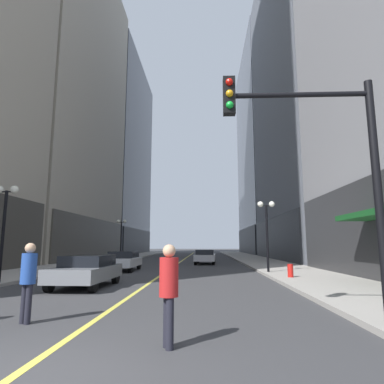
{
  "coord_description": "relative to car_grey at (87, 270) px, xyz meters",
  "views": [
    {
      "loc": [
        2.63,
        -4.32,
        1.78
      ],
      "look_at": [
        1.1,
        32.96,
        7.76
      ],
      "focal_mm": 30.7,
      "sensor_mm": 36.0,
      "label": 1
    }
  ],
  "objects": [
    {
      "name": "car_silver",
      "position": [
        4.99,
        16.94,
        0.0
      ],
      "size": [
        2.04,
        4.72,
        1.32
      ],
      "color": "#B7B7BC",
      "rests_on": "ground"
    },
    {
      "name": "building_left_far",
      "position": [
        -15.17,
        50.32,
        18.73
      ],
      "size": [
        14.35,
        26.0,
        39.04
      ],
      "color": "#4C515B",
      "rests_on": "ground"
    },
    {
      "name": "building_right_mid",
      "position": [
        20.27,
        24.82,
        19.29
      ],
      "size": [
        14.94,
        24.0,
        40.16
      ],
      "color": "slate",
      "rests_on": "ground"
    },
    {
      "name": "sidewalk_right",
      "position": [
        10.65,
        25.32,
        -0.64
      ],
      "size": [
        4.5,
        78.0,
        0.15
      ],
      "primitive_type": "cube",
      "color": "#9E9991",
      "rests_on": "ground"
    },
    {
      "name": "building_left_mid",
      "position": [
        -15.97,
        24.82,
        19.31
      ],
      "size": [
        15.95,
        24.0,
        40.19
      ],
      "color": "#B7AD99",
      "rests_on": "ground"
    },
    {
      "name": "pedestrian_in_blue_hoodie",
      "position": [
        0.92,
        -6.38,
        0.35
      ],
      "size": [
        0.46,
        0.46,
        1.81
      ],
      "color": "black",
      "rests_on": "ground"
    },
    {
      "name": "street_lamp_left_far",
      "position": [
        -4.0,
        21.01,
        2.54
      ],
      "size": [
        1.06,
        0.36,
        4.43
      ],
      "color": "black",
      "rests_on": "ground"
    },
    {
      "name": "car_white",
      "position": [
        -0.63,
        8.75,
        0.0
      ],
      "size": [
        1.95,
        4.34,
        1.32
      ],
      "color": "silver",
      "rests_on": "ground"
    },
    {
      "name": "traffic_light_near_right",
      "position": [
        7.75,
        -6.78,
        3.02
      ],
      "size": [
        3.43,
        0.35,
        5.65
      ],
      "color": "black",
      "rests_on": "ground"
    },
    {
      "name": "street_lamp_left_near",
      "position": [
        -4.0,
        0.35,
        2.54
      ],
      "size": [
        1.06,
        0.36,
        4.43
      ],
      "color": "black",
      "rests_on": "ground"
    },
    {
      "name": "street_lamp_right_mid",
      "position": [
        8.8,
        6.4,
        2.54
      ],
      "size": [
        1.06,
        0.36,
        4.43
      ],
      "color": "black",
      "rests_on": "ground"
    },
    {
      "name": "fire_hydrant_right",
      "position": [
        9.3,
        3.15,
        -0.32
      ],
      "size": [
        0.28,
        0.28,
        0.8
      ],
      "primitive_type": "cylinder",
      "color": "red",
      "rests_on": "ground"
    },
    {
      "name": "car_grey",
      "position": [
        0.0,
        0.0,
        0.0
      ],
      "size": [
        2.01,
        4.2,
        1.32
      ],
      "color": "slate",
      "rests_on": "ground"
    },
    {
      "name": "lane_centre_stripe",
      "position": [
        2.4,
        25.32,
        -0.72
      ],
      "size": [
        0.16,
        70.0,
        0.01
      ],
      "primitive_type": "cube",
      "color": "#E5D64C",
      "rests_on": "ground"
    },
    {
      "name": "pedestrian_in_red_jacket",
      "position": [
        4.37,
        -8.02,
        0.32
      ],
      "size": [
        0.45,
        0.45,
        1.78
      ],
      "color": "black",
      "rests_on": "ground"
    },
    {
      "name": "building_right_far",
      "position": [
        20.31,
        50.32,
        19.62
      ],
      "size": [
        15.03,
        26.0,
        40.82
      ],
      "color": "#4C515B",
      "rests_on": "ground"
    },
    {
      "name": "ground_plane",
      "position": [
        2.4,
        25.32,
        -0.72
      ],
      "size": [
        200.0,
        200.0,
        0.0
      ],
      "primitive_type": "plane",
      "color": "#38383A"
    },
    {
      "name": "sidewalk_left",
      "position": [
        -5.85,
        25.32,
        -0.64
      ],
      "size": [
        4.5,
        78.0,
        0.15
      ],
      "primitive_type": "cube",
      "color": "#9E9991",
      "rests_on": "ground"
    }
  ]
}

